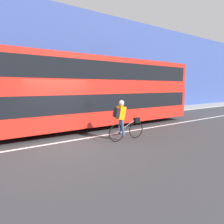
# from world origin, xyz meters

# --- Properties ---
(ground_plane) EXTENTS (80.00, 80.00, 0.00)m
(ground_plane) POSITION_xyz_m (0.00, 0.00, 0.00)
(ground_plane) COLOR #38383A
(road_center_line) EXTENTS (50.00, 0.14, 0.01)m
(road_center_line) POSITION_xyz_m (0.00, 0.27, 0.00)
(road_center_line) COLOR silver
(road_center_line) RESTS_ON ground_plane
(sidewalk_curb) EXTENTS (60.00, 2.26, 0.12)m
(sidewalk_curb) POSITION_xyz_m (0.00, 4.81, 0.06)
(sidewalk_curb) COLOR gray
(sidewalk_curb) RESTS_ON ground_plane
(building_facade) EXTENTS (60.00, 0.30, 7.77)m
(building_facade) POSITION_xyz_m (0.00, 6.10, 3.88)
(building_facade) COLOR #33478C
(building_facade) RESTS_ON ground_plane
(bus) EXTENTS (11.32, 2.61, 3.66)m
(bus) POSITION_xyz_m (2.53, 2.04, 2.04)
(bus) COLOR black
(bus) RESTS_ON ground_plane
(cyclist_on_bike) EXTENTS (1.74, 0.32, 1.68)m
(cyclist_on_bike) POSITION_xyz_m (2.16, -0.82, 0.90)
(cyclist_on_bike) COLOR black
(cyclist_on_bike) RESTS_ON ground_plane
(trash_bin) EXTENTS (0.55, 0.55, 0.90)m
(trash_bin) POSITION_xyz_m (8.91, 4.70, 0.57)
(trash_bin) COLOR #262628
(trash_bin) RESTS_ON sidewalk_curb
(street_sign_post) EXTENTS (0.36, 0.09, 2.36)m
(street_sign_post) POSITION_xyz_m (2.15, 4.69, 1.44)
(street_sign_post) COLOR #59595B
(street_sign_post) RESTS_ON sidewalk_curb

